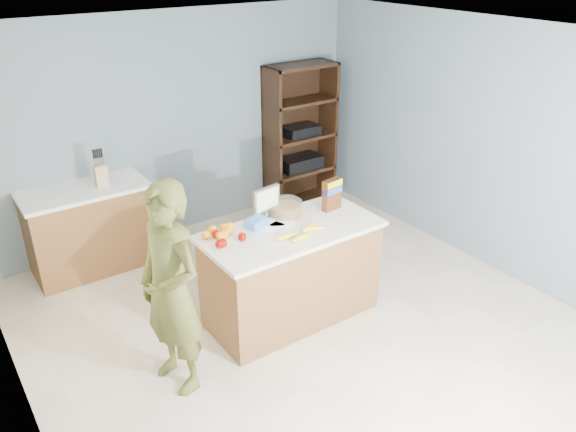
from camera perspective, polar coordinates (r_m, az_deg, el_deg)
floor at (r=5.09m, az=2.30°, el=-11.61°), size 4.50×5.00×0.02m
walls at (r=4.28m, az=2.70°, el=6.15°), size 4.52×5.02×2.51m
counter_peninsula at (r=5.05m, az=0.33°, el=-6.18°), size 1.56×0.76×0.90m
back_cabinet at (r=6.14m, az=-19.46°, el=-1.19°), size 1.24×0.62×0.90m
shelving_unit at (r=7.19m, az=1.02°, el=7.91°), size 0.90×0.40×1.80m
person at (r=4.19m, az=-11.80°, el=-7.40°), size 0.53×0.68×1.68m
knife_block at (r=5.91m, az=-18.48°, el=3.97°), size 0.12×0.10×0.31m
envelopes at (r=4.86m, az=-1.07°, el=-0.93°), size 0.35×0.21×0.00m
bananas at (r=4.70m, az=1.51°, el=-1.69°), size 0.47×0.18×0.04m
apples at (r=4.59m, az=-6.39°, el=-2.38°), size 0.28×0.24×0.07m
oranges at (r=4.72m, az=-6.72°, el=-1.52°), size 0.31×0.21×0.07m
blue_carton at (r=4.82m, az=-3.28°, el=-0.70°), size 0.21×0.17×0.08m
salad_bowl at (r=5.03m, az=-0.22°, el=0.74°), size 0.30×0.30×0.13m
tv at (r=4.95m, az=-2.21°, el=1.58°), size 0.28×0.12×0.28m
cereal_box at (r=5.10m, az=4.50°, el=2.42°), size 0.20×0.10×0.29m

